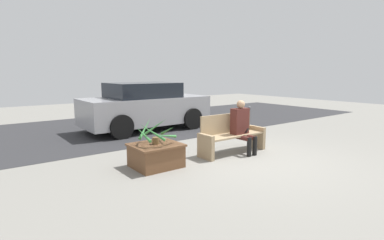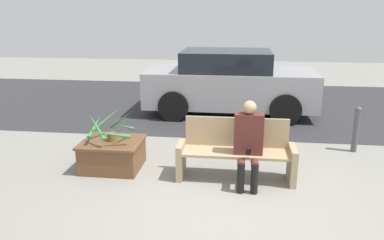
{
  "view_description": "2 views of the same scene",
  "coord_description": "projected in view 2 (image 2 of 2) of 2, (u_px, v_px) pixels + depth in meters",
  "views": [
    {
      "loc": [
        -4.84,
        -4.18,
        1.88
      ],
      "look_at": [
        -0.89,
        1.03,
        0.84
      ],
      "focal_mm": 28.0,
      "sensor_mm": 36.0,
      "label": 1
    },
    {
      "loc": [
        0.07,
        -4.56,
        2.46
      ],
      "look_at": [
        -0.6,
        0.82,
        0.88
      ],
      "focal_mm": 35.0,
      "sensor_mm": 36.0,
      "label": 2
    }
  ],
  "objects": [
    {
      "name": "parked_car",
      "position": [
        229.0,
        82.0,
        9.23
      ],
      "size": [
        4.08,
        1.98,
        1.56
      ],
      "color": "#99999E",
      "rests_on": "ground_plane"
    },
    {
      "name": "planter_box",
      "position": [
        113.0,
        153.0,
        6.05
      ],
      "size": [
        0.95,
        0.84,
        0.47
      ],
      "color": "brown",
      "rests_on": "ground_plane"
    },
    {
      "name": "potted_plant",
      "position": [
        110.0,
        127.0,
        5.92
      ],
      "size": [
        0.75,
        0.75,
        0.5
      ],
      "color": "brown",
      "rests_on": "planter_box"
    },
    {
      "name": "road_surface",
      "position": [
        235.0,
        104.0,
        10.32
      ],
      "size": [
        20.0,
        6.0,
        0.01
      ],
      "primitive_type": "cube",
      "color": "#2D2D30",
      "rests_on": "ground_plane"
    },
    {
      "name": "bench",
      "position": [
        236.0,
        151.0,
        5.66
      ],
      "size": [
        1.76,
        0.5,
        0.91
      ],
      "color": "tan",
      "rests_on": "ground_plane"
    },
    {
      "name": "bollard_post",
      "position": [
        356.0,
        128.0,
        6.72
      ],
      "size": [
        0.11,
        0.11,
        0.84
      ],
      "color": "#4C4C51",
      "rests_on": "ground_plane"
    },
    {
      "name": "ground_plane",
      "position": [
        228.0,
        201.0,
        5.04
      ],
      "size": [
        30.0,
        30.0,
        0.0
      ],
      "primitive_type": "plane",
      "color": "gray"
    },
    {
      "name": "person_seated",
      "position": [
        248.0,
        140.0,
        5.4
      ],
      "size": [
        0.42,
        0.56,
        1.25
      ],
      "color": "#51231E",
      "rests_on": "ground_plane"
    }
  ]
}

